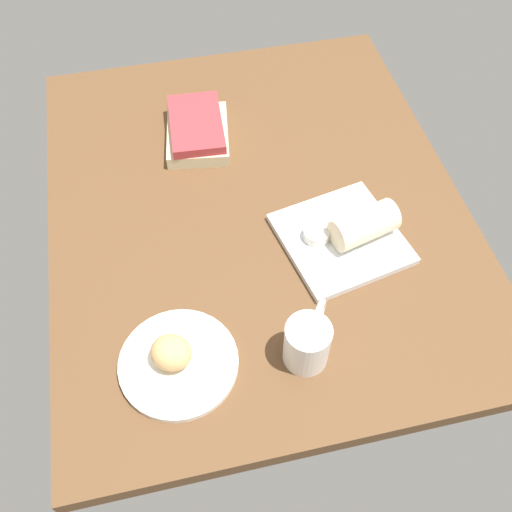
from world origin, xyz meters
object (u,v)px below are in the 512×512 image
object	(u,v)px
scone_pastry	(171,353)
coffee_mug	(308,341)
breakfast_wrap	(364,225)
square_plate	(341,239)
round_plate	(179,363)
book_stack	(197,130)
sauce_cup	(317,234)

from	to	relation	value
scone_pastry	coffee_mug	size ratio (longest dim) A/B	0.61
breakfast_wrap	scone_pastry	bearing A→B (deg)	99.81
square_plate	breakfast_wrap	bearing A→B (deg)	-99.10
scone_pastry	round_plate	bearing A→B (deg)	-122.94
round_plate	book_stack	xyz separation A→B (cm)	(57.83, -12.78, 1.97)
round_plate	square_plate	bearing A→B (deg)	-60.87
book_stack	scone_pastry	bearing A→B (deg)	166.62
scone_pastry	coffee_mug	distance (cm)	24.12
scone_pastry	book_stack	size ratio (longest dim) A/B	0.35
square_plate	breakfast_wrap	world-z (taller)	breakfast_wrap
sauce_cup	round_plate	bearing A→B (deg)	124.01
coffee_mug	square_plate	bearing A→B (deg)	-30.80
scone_pastry	coffee_mug	world-z (taller)	coffee_mug
scone_pastry	breakfast_wrap	xyz separation A→B (cm)	(19.45, -42.12, 0.72)
square_plate	breakfast_wrap	xyz separation A→B (cm)	(-0.67, -4.18, 4.21)
book_stack	coffee_mug	world-z (taller)	coffee_mug
breakfast_wrap	book_stack	bearing A→B (deg)	22.00
sauce_cup	breakfast_wrap	distance (cm)	9.77
book_stack	round_plate	bearing A→B (deg)	167.54
book_stack	coffee_mug	xyz separation A→B (cm)	(-60.81, -10.21, 2.45)
breakfast_wrap	coffee_mug	bearing A→B (deg)	126.52
round_plate	sauce_cup	world-z (taller)	sauce_cup
round_plate	sauce_cup	xyz separation A→B (cm)	(21.51, -31.87, 2.12)
scone_pastry	coffee_mug	bearing A→B (deg)	-98.41
square_plate	coffee_mug	distance (cm)	27.86
breakfast_wrap	coffee_mug	world-z (taller)	coffee_mug
round_plate	coffee_mug	xyz separation A→B (cm)	(-2.97, -22.99, 4.42)
round_plate	book_stack	bearing A→B (deg)	-12.46
round_plate	coffee_mug	bearing A→B (deg)	-97.37
square_plate	coffee_mug	world-z (taller)	coffee_mug
book_stack	coffee_mug	size ratio (longest dim) A/B	1.78
round_plate	scone_pastry	bearing A→B (deg)	57.06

